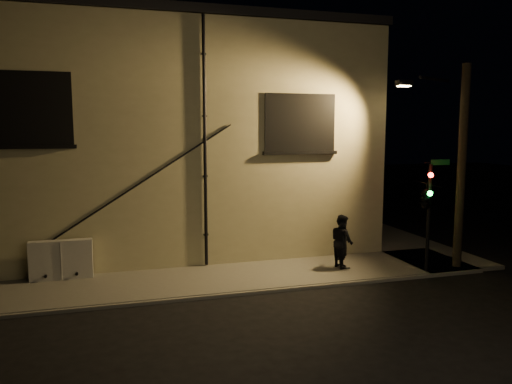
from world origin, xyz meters
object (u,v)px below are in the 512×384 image
object	(u,v)px
traffic_signal	(426,197)
utility_cabinet	(61,260)
pedestrian_b	(342,241)
pedestrian_a	(343,244)
streetlamp_pole	(458,162)

from	to	relation	value
traffic_signal	utility_cabinet	bearing A→B (deg)	167.45
pedestrian_b	utility_cabinet	bearing A→B (deg)	77.94
utility_cabinet	pedestrian_a	size ratio (longest dim) A/B	1.15
pedestrian_a	traffic_signal	world-z (taller)	traffic_signal
utility_cabinet	pedestrian_a	world-z (taller)	pedestrian_a
utility_cabinet	pedestrian_b	size ratio (longest dim) A/B	1.04
pedestrian_a	traffic_signal	size ratio (longest dim) A/B	0.44
utility_cabinet	streetlamp_pole	bearing A→B (deg)	-9.62
utility_cabinet	traffic_signal	distance (m)	11.73
pedestrian_b	streetlamp_pole	xyz separation A→B (m)	(3.73, -0.92, 2.66)
utility_cabinet	pedestrian_b	xyz separation A→B (m)	(8.99, -1.23, 0.29)
utility_cabinet	pedestrian_b	bearing A→B (deg)	-7.79
pedestrian_a	utility_cabinet	bearing A→B (deg)	110.27
utility_cabinet	pedestrian_a	distance (m)	9.10
pedestrian_b	streetlamp_pole	size ratio (longest dim) A/B	0.26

